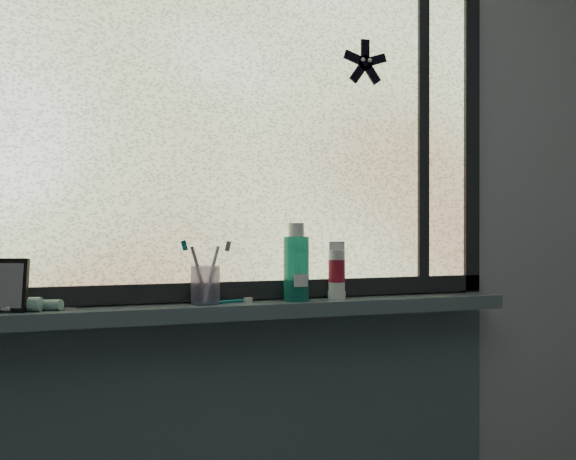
# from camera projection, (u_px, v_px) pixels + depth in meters

# --- Properties ---
(wall_back) EXTENTS (3.00, 0.01, 2.50)m
(wall_back) POSITION_uv_depth(u_px,v_px,m) (233.00, 219.00, 1.82)
(wall_back) COLOR #9EA3A8
(wall_back) RESTS_ON ground
(windowsill) EXTENTS (1.62, 0.14, 0.04)m
(windowsill) POSITION_uv_depth(u_px,v_px,m) (239.00, 310.00, 1.75)
(windowsill) COLOR #47575E
(windowsill) RESTS_ON wall_back
(window_pane) EXTENTS (1.50, 0.01, 1.00)m
(window_pane) POSITION_uv_depth(u_px,v_px,m) (235.00, 120.00, 1.80)
(window_pane) COLOR silver
(window_pane) RESTS_ON wall_back
(frame_bottom) EXTENTS (1.60, 0.03, 0.05)m
(frame_bottom) POSITION_uv_depth(u_px,v_px,m) (235.00, 290.00, 1.80)
(frame_bottom) COLOR black
(frame_bottom) RESTS_ON windowsill
(frame_right) EXTENTS (0.05, 0.03, 1.10)m
(frame_right) POSITION_uv_depth(u_px,v_px,m) (470.00, 133.00, 2.05)
(frame_right) COLOR black
(frame_right) RESTS_ON wall_back
(frame_mullion) EXTENTS (0.03, 0.03, 1.00)m
(frame_mullion) POSITION_uv_depth(u_px,v_px,m) (422.00, 130.00, 1.99)
(frame_mullion) COLOR black
(frame_mullion) RESTS_ON wall_back
(starfish_sticker) EXTENTS (0.15, 0.02, 0.15)m
(starfish_sticker) POSITION_uv_depth(u_px,v_px,m) (365.00, 63.00, 1.92)
(starfish_sticker) COLOR black
(starfish_sticker) RESTS_ON window_pane
(vanity_mirror) EXTENTS (0.12, 0.09, 0.13)m
(vanity_mirror) POSITION_uv_depth(u_px,v_px,m) (6.00, 285.00, 1.56)
(vanity_mirror) COLOR black
(vanity_mirror) RESTS_ON windowsill
(toothpaste_tube) EXTENTS (0.20, 0.12, 0.04)m
(toothpaste_tube) POSITION_uv_depth(u_px,v_px,m) (37.00, 304.00, 1.58)
(toothpaste_tube) COLOR silver
(toothpaste_tube) RESTS_ON windowsill
(toothbrush_cup) EXTENTS (0.10, 0.10, 0.10)m
(toothbrush_cup) POSITION_uv_depth(u_px,v_px,m) (205.00, 285.00, 1.72)
(toothbrush_cup) COLOR #998CB9
(toothbrush_cup) RESTS_ON windowsill
(toothbrush_lying) EXTENTS (0.18, 0.07, 0.01)m
(toothbrush_lying) POSITION_uv_depth(u_px,v_px,m) (220.00, 301.00, 1.74)
(toothbrush_lying) COLOR #0C6F70
(toothbrush_lying) RESTS_ON windowsill
(mouthwash_bottle) EXTENTS (0.07, 0.07, 0.18)m
(mouthwash_bottle) POSITION_uv_depth(u_px,v_px,m) (296.00, 262.00, 1.80)
(mouthwash_bottle) COLOR #1C917B
(mouthwash_bottle) RESTS_ON windowsill
(cream_tube) EXTENTS (0.06, 0.06, 0.12)m
(cream_tube) POSITION_uv_depth(u_px,v_px,m) (337.00, 268.00, 1.86)
(cream_tube) COLOR silver
(cream_tube) RESTS_ON windowsill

